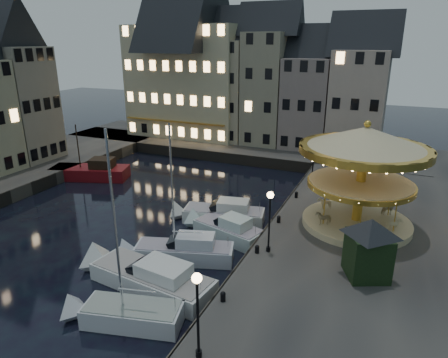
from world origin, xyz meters
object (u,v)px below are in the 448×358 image
at_px(bollard_a, 223,296).
at_px(streetlamp_b, 270,213).
at_px(bollard_b, 257,249).
at_px(motorboat_c, 178,251).
at_px(red_fishing_boat, 92,172).
at_px(carousel, 364,158).
at_px(motorboat_d, 224,229).
at_px(bollard_c, 279,219).
at_px(bollard_d, 296,194).
at_px(motorboat_b, 147,277).
at_px(streetlamp_a, 197,304).
at_px(motorboat_e, 219,214).
at_px(ticket_kiosk, 370,238).
at_px(motorboat_a, 123,314).
at_px(streetlamp_c, 313,158).

bearing_deg(bollard_a, streetlamp_b, 84.29).
xyz_separation_m(bollard_a, bollard_b, (0.00, 5.50, 0.00)).
height_order(streetlamp_b, motorboat_c, motorboat_c).
height_order(red_fishing_boat, carousel, carousel).
bearing_deg(motorboat_c, motorboat_d, 70.69).
distance_m(bollard_b, bollard_c, 5.00).
distance_m(bollard_d, carousel, 8.18).
bearing_deg(streetlamp_b, bollard_c, 97.59).
relative_size(bollard_a, carousel, 0.06).
relative_size(bollard_a, motorboat_b, 0.06).
xyz_separation_m(motorboat_c, carousel, (10.79, 7.67, 5.82)).
xyz_separation_m(streetlamp_a, streetlamp_b, (0.00, 10.00, 0.00)).
height_order(streetlamp_a, motorboat_e, streetlamp_a).
relative_size(motorboat_d, ticket_kiosk, 1.59).
bearing_deg(motorboat_c, motorboat_b, -93.70).
distance_m(bollard_d, red_fishing_boat, 22.65).
height_order(motorboat_b, motorboat_c, motorboat_c).
bearing_deg(motorboat_c, streetlamp_b, 12.88).
distance_m(bollard_d, motorboat_c, 12.60).
height_order(bollard_b, motorboat_b, motorboat_b).
distance_m(streetlamp_a, motorboat_d, 14.15).
height_order(motorboat_a, ticket_kiosk, motorboat_a).
relative_size(streetlamp_b, motorboat_c, 0.41).
relative_size(streetlamp_b, bollard_a, 7.32).
distance_m(motorboat_b, red_fishing_boat, 22.50).
height_order(streetlamp_c, bollard_a, streetlamp_c).
height_order(bollard_c, carousel, carousel).
bearing_deg(streetlamp_a, motorboat_a, 162.00).
bearing_deg(bollard_c, motorboat_a, -110.91).
xyz_separation_m(motorboat_e, carousel, (10.78, 0.89, 5.85)).
bearing_deg(ticket_kiosk, streetlamp_b, 175.60).
bearing_deg(ticket_kiosk, bollard_a, -140.36).
xyz_separation_m(bollard_d, ticket_kiosk, (6.68, -10.47, 2.16)).
distance_m(streetlamp_a, motorboat_b, 8.74).
bearing_deg(motorboat_a, motorboat_c, 94.22).
height_order(bollard_a, ticket_kiosk, ticket_kiosk).
distance_m(bollard_b, motorboat_e, 8.04).
bearing_deg(bollard_b, bollard_a, -90.00).
bearing_deg(bollard_a, motorboat_a, -155.41).
bearing_deg(bollard_d, bollard_c, -90.00).
distance_m(motorboat_b, ticket_kiosk, 13.39).
relative_size(motorboat_b, carousel, 1.01).
bearing_deg(motorboat_b, bollard_c, 59.09).
bearing_deg(streetlamp_b, ticket_kiosk, -4.40).
relative_size(streetlamp_a, bollard_d, 7.32).
distance_m(motorboat_c, ticket_kiosk, 12.47).
xyz_separation_m(streetlamp_b, motorboat_c, (-5.97, -1.36, -3.34)).
relative_size(bollard_c, carousel, 0.06).
xyz_separation_m(motorboat_e, ticket_kiosk, (12.04, -5.88, 3.12)).
xyz_separation_m(motorboat_d, carousel, (9.26, 3.30, 5.86)).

